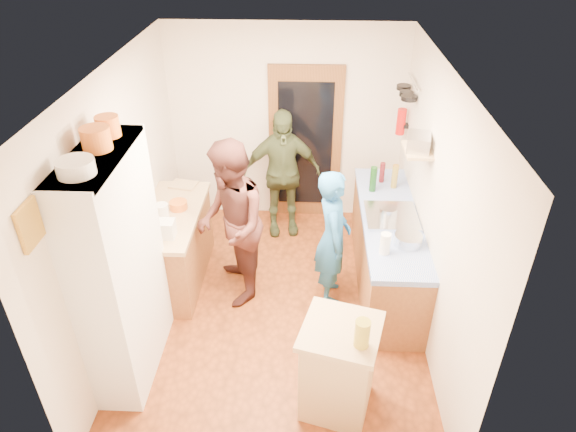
# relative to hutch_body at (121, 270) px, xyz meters

# --- Properties ---
(floor) EXTENTS (3.00, 4.00, 0.02)m
(floor) POSITION_rel_hutch_body_xyz_m (1.30, 0.80, -1.11)
(floor) COLOR brown
(floor) RESTS_ON ground
(ceiling) EXTENTS (3.00, 4.00, 0.02)m
(ceiling) POSITION_rel_hutch_body_xyz_m (1.30, 0.80, 1.51)
(ceiling) COLOR silver
(ceiling) RESTS_ON ground
(wall_back) EXTENTS (3.00, 0.02, 2.60)m
(wall_back) POSITION_rel_hutch_body_xyz_m (1.30, 2.81, 0.20)
(wall_back) COLOR beige
(wall_back) RESTS_ON ground
(wall_front) EXTENTS (3.00, 0.02, 2.60)m
(wall_front) POSITION_rel_hutch_body_xyz_m (1.30, -1.21, 0.20)
(wall_front) COLOR beige
(wall_front) RESTS_ON ground
(wall_left) EXTENTS (0.02, 4.00, 2.60)m
(wall_left) POSITION_rel_hutch_body_xyz_m (-0.21, 0.80, 0.20)
(wall_left) COLOR beige
(wall_left) RESTS_ON ground
(wall_right) EXTENTS (0.02, 4.00, 2.60)m
(wall_right) POSITION_rel_hutch_body_xyz_m (2.81, 0.80, 0.20)
(wall_right) COLOR beige
(wall_right) RESTS_ON ground
(door_frame) EXTENTS (0.95, 0.06, 2.10)m
(door_frame) POSITION_rel_hutch_body_xyz_m (1.55, 2.77, -0.05)
(door_frame) COLOR brown
(door_frame) RESTS_ON ground
(door_glass) EXTENTS (0.70, 0.02, 1.70)m
(door_glass) POSITION_rel_hutch_body_xyz_m (1.55, 2.74, -0.05)
(door_glass) COLOR black
(door_glass) RESTS_ON door_frame
(hutch_body) EXTENTS (0.40, 1.20, 2.20)m
(hutch_body) POSITION_rel_hutch_body_xyz_m (0.00, 0.00, 0.00)
(hutch_body) COLOR white
(hutch_body) RESTS_ON ground
(hutch_top_shelf) EXTENTS (0.40, 1.14, 0.04)m
(hutch_top_shelf) POSITION_rel_hutch_body_xyz_m (0.00, 0.00, 1.08)
(hutch_top_shelf) COLOR white
(hutch_top_shelf) RESTS_ON hutch_body
(plate_stack) EXTENTS (0.26, 0.26, 0.11)m
(plate_stack) POSITION_rel_hutch_body_xyz_m (0.00, -0.33, 1.16)
(plate_stack) COLOR white
(plate_stack) RESTS_ON hutch_top_shelf
(orange_pot_a) EXTENTS (0.22, 0.22, 0.18)m
(orange_pot_a) POSITION_rel_hutch_body_xyz_m (0.00, 0.08, 1.19)
(orange_pot_a) COLOR orange
(orange_pot_a) RESTS_ON hutch_top_shelf
(orange_pot_b) EXTENTS (0.19, 0.19, 0.17)m
(orange_pot_b) POSITION_rel_hutch_body_xyz_m (0.00, 0.33, 1.18)
(orange_pot_b) COLOR orange
(orange_pot_b) RESTS_ON hutch_top_shelf
(left_counter_base) EXTENTS (0.60, 1.40, 0.85)m
(left_counter_base) POSITION_rel_hutch_body_xyz_m (0.10, 1.25, -0.68)
(left_counter_base) COLOR brown
(left_counter_base) RESTS_ON ground
(left_counter_top) EXTENTS (0.64, 1.44, 0.05)m
(left_counter_top) POSITION_rel_hutch_body_xyz_m (0.10, 1.25, -0.23)
(left_counter_top) COLOR tan
(left_counter_top) RESTS_ON left_counter_base
(toaster) EXTENTS (0.24, 0.16, 0.18)m
(toaster) POSITION_rel_hutch_body_xyz_m (0.15, 0.80, -0.11)
(toaster) COLOR white
(toaster) RESTS_ON left_counter_top
(kettle) EXTENTS (0.17, 0.17, 0.16)m
(kettle) POSITION_rel_hutch_body_xyz_m (0.05, 1.16, -0.12)
(kettle) COLOR white
(kettle) RESTS_ON left_counter_top
(orange_bowl) EXTENTS (0.24, 0.24, 0.09)m
(orange_bowl) POSITION_rel_hutch_body_xyz_m (0.18, 1.35, -0.16)
(orange_bowl) COLOR orange
(orange_bowl) RESTS_ON left_counter_top
(chopping_board) EXTENTS (0.34, 0.27, 0.02)m
(chopping_board) POSITION_rel_hutch_body_xyz_m (0.12, 1.86, -0.19)
(chopping_board) COLOR tan
(chopping_board) RESTS_ON left_counter_top
(right_counter_base) EXTENTS (0.60, 2.20, 0.84)m
(right_counter_base) POSITION_rel_hutch_body_xyz_m (2.50, 1.30, -0.68)
(right_counter_base) COLOR brown
(right_counter_base) RESTS_ON ground
(right_counter_top) EXTENTS (0.62, 2.22, 0.06)m
(right_counter_top) POSITION_rel_hutch_body_xyz_m (2.50, 1.30, -0.23)
(right_counter_top) COLOR blue
(right_counter_top) RESTS_ON right_counter_base
(hob) EXTENTS (0.55, 0.58, 0.04)m
(hob) POSITION_rel_hutch_body_xyz_m (2.50, 1.26, -0.18)
(hob) COLOR silver
(hob) RESTS_ON right_counter_top
(pot_on_hob) EXTENTS (0.19, 0.19, 0.12)m
(pot_on_hob) POSITION_rel_hutch_body_xyz_m (2.45, 1.20, -0.10)
(pot_on_hob) COLOR silver
(pot_on_hob) RESTS_ON hob
(bottle_a) EXTENTS (0.08, 0.08, 0.31)m
(bottle_a) POSITION_rel_hutch_body_xyz_m (2.35, 1.85, -0.05)
(bottle_a) COLOR #143F14
(bottle_a) RESTS_ON right_counter_top
(bottle_b) EXTENTS (0.07, 0.07, 0.25)m
(bottle_b) POSITION_rel_hutch_body_xyz_m (2.48, 2.07, -0.08)
(bottle_b) COLOR #591419
(bottle_b) RESTS_ON right_counter_top
(bottle_c) EXTENTS (0.08, 0.08, 0.29)m
(bottle_c) POSITION_rel_hutch_body_xyz_m (2.61, 1.94, -0.06)
(bottle_c) COLOR olive
(bottle_c) RESTS_ON right_counter_top
(paper_towel) EXTENTS (0.11, 0.11, 0.22)m
(paper_towel) POSITION_rel_hutch_body_xyz_m (2.35, 0.62, -0.09)
(paper_towel) COLOR white
(paper_towel) RESTS_ON right_counter_top
(mixing_bowl) EXTENTS (0.29, 0.29, 0.11)m
(mixing_bowl) POSITION_rel_hutch_body_xyz_m (2.60, 0.78, -0.15)
(mixing_bowl) COLOR silver
(mixing_bowl) RESTS_ON right_counter_top
(island_base) EXTENTS (0.67, 0.67, 0.86)m
(island_base) POSITION_rel_hutch_body_xyz_m (1.89, -0.43, -0.67)
(island_base) COLOR tan
(island_base) RESTS_ON ground
(island_top) EXTENTS (0.76, 0.76, 0.05)m
(island_top) POSITION_rel_hutch_body_xyz_m (1.89, -0.43, -0.22)
(island_top) COLOR tan
(island_top) RESTS_ON island_base
(cutting_board) EXTENTS (0.41, 0.36, 0.02)m
(cutting_board) POSITION_rel_hutch_body_xyz_m (1.86, -0.37, -0.21)
(cutting_board) COLOR white
(cutting_board) RESTS_ON island_top
(oil_jar) EXTENTS (0.15, 0.15, 0.24)m
(oil_jar) POSITION_rel_hutch_body_xyz_m (2.04, -0.60, -0.07)
(oil_jar) COLOR #AD9E2D
(oil_jar) RESTS_ON island_top
(pan_rail) EXTENTS (0.02, 0.65, 0.02)m
(pan_rail) POSITION_rel_hutch_body_xyz_m (2.76, 2.33, 0.95)
(pan_rail) COLOR silver
(pan_rail) RESTS_ON wall_right
(pan_hang_a) EXTENTS (0.18, 0.18, 0.05)m
(pan_hang_a) POSITION_rel_hutch_body_xyz_m (2.70, 2.15, 0.82)
(pan_hang_a) COLOR black
(pan_hang_a) RESTS_ON pan_rail
(pan_hang_b) EXTENTS (0.16, 0.16, 0.05)m
(pan_hang_b) POSITION_rel_hutch_body_xyz_m (2.70, 2.35, 0.80)
(pan_hang_b) COLOR black
(pan_hang_b) RESTS_ON pan_rail
(pan_hang_c) EXTENTS (0.17, 0.17, 0.05)m
(pan_hang_c) POSITION_rel_hutch_body_xyz_m (2.70, 2.55, 0.81)
(pan_hang_c) COLOR black
(pan_hang_c) RESTS_ON pan_rail
(wall_shelf) EXTENTS (0.26, 0.42, 0.03)m
(wall_shelf) POSITION_rel_hutch_body_xyz_m (2.67, 1.25, 0.60)
(wall_shelf) COLOR tan
(wall_shelf) RESTS_ON wall_right
(radio) EXTENTS (0.28, 0.34, 0.15)m
(radio) POSITION_rel_hutch_body_xyz_m (2.67, 1.25, 0.69)
(radio) COLOR silver
(radio) RESTS_ON wall_shelf
(ext_bracket) EXTENTS (0.06, 0.10, 0.04)m
(ext_bracket) POSITION_rel_hutch_body_xyz_m (2.77, 2.50, 0.35)
(ext_bracket) COLOR black
(ext_bracket) RESTS_ON wall_right
(fire_extinguisher) EXTENTS (0.11, 0.11, 0.32)m
(fire_extinguisher) POSITION_rel_hutch_body_xyz_m (2.71, 2.50, 0.40)
(fire_extinguisher) COLOR red
(fire_extinguisher) RESTS_ON wall_right
(picture_frame) EXTENTS (0.03, 0.25, 0.30)m
(picture_frame) POSITION_rel_hutch_body_xyz_m (-0.18, -0.75, 0.95)
(picture_frame) COLOR gold
(picture_frame) RESTS_ON wall_left
(person_hob) EXTENTS (0.40, 0.58, 1.56)m
(person_hob) POSITION_rel_hutch_body_xyz_m (1.90, 1.01, -0.32)
(person_hob) COLOR #2262A1
(person_hob) RESTS_ON ground
(person_left) EXTENTS (0.89, 1.04, 1.85)m
(person_left) POSITION_rel_hutch_body_xyz_m (0.83, 1.06, -0.18)
(person_left) COLOR #44211C
(person_left) RESTS_ON ground
(person_back) EXTENTS (1.04, 0.56, 1.69)m
(person_back) POSITION_rel_hutch_body_xyz_m (1.27, 2.33, -0.25)
(person_back) COLOR #373F24
(person_back) RESTS_ON ground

